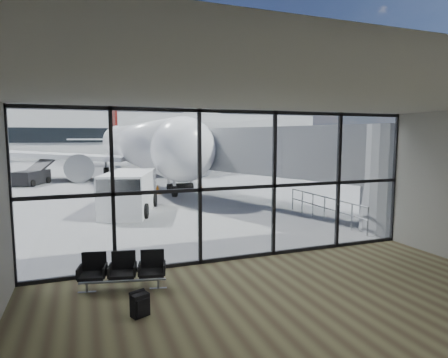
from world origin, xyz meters
TOP-DOWN VIEW (x-y plane):
  - ground at (0.00, 40.00)m, footprint 220.00×220.00m
  - lounge_shell at (0.00, -4.80)m, footprint 12.02×8.01m
  - glass_curtain_wall at (0.00, 0.00)m, footprint 12.10×0.12m
  - jet_bridge at (4.90, 7.07)m, footprint 8.00×16.50m
  - apron_railing at (5.60, 3.50)m, footprint 0.06×5.46m
  - far_terminal at (-0.59, 61.97)m, footprint 80.00×12.20m
  - tree_5 at (-15.00, 72.00)m, footprint 6.27×6.27m
  - seating_row at (-3.49, -1.08)m, footprint 2.06×0.99m
  - backpack at (-3.31, -2.68)m, footprint 0.42×0.42m
  - airliner at (0.37, 26.77)m, footprint 32.43×37.55m
  - service_van at (-2.30, 8.39)m, footprint 3.30×4.99m
  - belt_loader at (-8.15, 22.25)m, footprint 2.99×4.34m
  - traffic_cone_a at (-1.51, 14.09)m, footprint 0.37×0.37m
  - traffic_cone_b at (0.16, 14.05)m, footprint 0.42×0.42m
  - traffic_cone_c at (3.21, 14.35)m, footprint 0.38×0.38m

SIDE VIEW (x-z plane):
  - ground at x=0.00m, z-range 0.00..0.00m
  - traffic_cone_a at x=-1.51m, z-range -0.01..0.51m
  - traffic_cone_c at x=3.21m, z-range -0.01..0.52m
  - backpack at x=-3.31m, z-range -0.01..0.52m
  - traffic_cone_b at x=0.16m, z-range -0.01..0.59m
  - seating_row at x=-3.49m, z-range 0.05..0.96m
  - belt_loader at x=-8.15m, z-range -0.31..1.60m
  - apron_railing at x=5.60m, z-range 0.16..1.27m
  - service_van at x=-2.30m, z-range 0.03..2.03m
  - glass_curtain_wall at x=0.00m, z-range 0.00..4.50m
  - lounge_shell at x=0.00m, z-range 0.40..4.91m
  - jet_bridge at x=4.90m, z-range 0.59..4.92m
  - airliner at x=0.37m, z-range -1.89..7.78m
  - far_terminal at x=-0.59m, z-range -1.29..9.71m
  - tree_5 at x=-15.00m, z-range 1.36..10.39m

